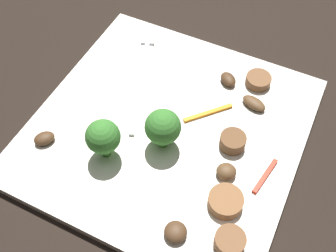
% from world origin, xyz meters
% --- Properties ---
extents(ground_plane, '(1.40, 1.40, 0.00)m').
position_xyz_m(ground_plane, '(0.00, 0.00, 0.00)').
color(ground_plane, black).
extents(plate, '(0.29, 0.29, 0.01)m').
position_xyz_m(plate, '(0.00, 0.00, 0.01)').
color(plate, white).
rests_on(plate, ground_plane).
extents(fork, '(0.17, 0.07, 0.00)m').
position_xyz_m(fork, '(0.07, 0.07, 0.01)').
color(fork, silver).
rests_on(fork, plate).
extents(broccoli_floret_0, '(0.04, 0.04, 0.05)m').
position_xyz_m(broccoli_floret_0, '(-0.06, 0.04, 0.04)').
color(broccoli_floret_0, '#408630').
rests_on(broccoli_floret_0, plate).
extents(broccoli_floret_1, '(0.04, 0.04, 0.05)m').
position_xyz_m(broccoli_floret_1, '(-0.02, -0.01, 0.04)').
color(broccoli_floret_1, '#408630').
rests_on(broccoli_floret_1, plate).
extents(sausage_slice_0, '(0.04, 0.04, 0.02)m').
position_xyz_m(sausage_slice_0, '(0.01, -0.07, 0.02)').
color(sausage_slice_0, brown).
rests_on(sausage_slice_0, plate).
extents(sausage_slice_1, '(0.03, 0.03, 0.02)m').
position_xyz_m(sausage_slice_1, '(-0.10, -0.11, 0.02)').
color(sausage_slice_1, brown).
rests_on(sausage_slice_1, plate).
extents(sausage_slice_2, '(0.05, 0.05, 0.01)m').
position_xyz_m(sausage_slice_2, '(-0.06, -0.09, 0.02)').
color(sausage_slice_2, brown).
rests_on(sausage_slice_2, plate).
extents(sausage_slice_3, '(0.04, 0.04, 0.01)m').
position_xyz_m(sausage_slice_3, '(0.10, -0.07, 0.02)').
color(sausage_slice_3, brown).
rests_on(sausage_slice_3, plate).
extents(mushroom_0, '(0.02, 0.03, 0.01)m').
position_xyz_m(mushroom_0, '(0.07, -0.08, 0.02)').
color(mushroom_0, brown).
rests_on(mushroom_0, plate).
extents(mushroom_1, '(0.03, 0.03, 0.01)m').
position_xyz_m(mushroom_1, '(-0.11, -0.06, 0.02)').
color(mushroom_1, '#4C331E').
rests_on(mushroom_1, plate).
extents(mushroom_2, '(0.03, 0.03, 0.01)m').
position_xyz_m(mushroom_2, '(-0.03, -0.08, 0.02)').
color(mushroom_2, brown).
rests_on(mushroom_2, plate).
extents(mushroom_3, '(0.03, 0.03, 0.01)m').
position_xyz_m(mushroom_3, '(0.09, -0.04, 0.02)').
color(mushroom_3, '#4C331E').
rests_on(mushroom_3, plate).
extents(mushroom_4, '(0.03, 0.03, 0.01)m').
position_xyz_m(mushroom_4, '(-0.08, 0.11, 0.02)').
color(mushroom_4, '#4C331E').
rests_on(mushroom_4, plate).
extents(pepper_strip_0, '(0.05, 0.01, 0.00)m').
position_xyz_m(pepper_strip_0, '(-0.01, -0.12, 0.01)').
color(pepper_strip_0, red).
rests_on(pepper_strip_0, plate).
extents(pepper_strip_1, '(0.05, 0.04, 0.00)m').
position_xyz_m(pepper_strip_1, '(0.04, -0.03, 0.01)').
color(pepper_strip_1, orange).
rests_on(pepper_strip_1, plate).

